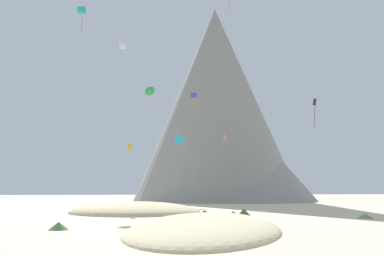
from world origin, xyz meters
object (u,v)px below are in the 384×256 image
(kite_pink_mid, at_px, (225,139))
(kite_gold_low, at_px, (129,147))
(bush_far_right, at_px, (233,213))
(kite_teal_high, at_px, (82,10))
(bush_ridge_crest, at_px, (59,226))
(kite_indigo_mid, at_px, (194,95))
(rock_massif, at_px, (217,118))
(kite_white_high, at_px, (123,46))
(kite_green_mid, at_px, (150,91))
(bush_mid_center, at_px, (204,212))
(bush_far_left, at_px, (89,211))
(kite_cyan_mid, at_px, (179,140))
(bush_near_left, at_px, (365,216))
(bush_near_right, at_px, (244,213))
(kite_black_mid, at_px, (315,106))

(kite_pink_mid, distance_m, kite_gold_low, 31.93)
(bush_far_right, xyz_separation_m, kite_teal_high, (-25.52, 20.05, 38.82))
(bush_ridge_crest, bearing_deg, kite_indigo_mid, 64.29)
(kite_indigo_mid, bearing_deg, rock_massif, -174.23)
(kite_indigo_mid, relative_size, kite_white_high, 1.54)
(rock_massif, height_order, kite_green_mid, rock_massif)
(bush_ridge_crest, relative_size, kite_gold_low, 1.24)
(kite_gold_low, bearing_deg, kite_white_high, 134.93)
(bush_mid_center, xyz_separation_m, kite_green_mid, (-8.17, 14.16, 22.03))
(bush_mid_center, height_order, kite_indigo_mid, kite_indigo_mid)
(bush_far_left, distance_m, kite_cyan_mid, 39.23)
(bush_near_left, distance_m, kite_green_mid, 43.28)
(kite_pink_mid, bearing_deg, bush_near_right, -64.80)
(kite_teal_high, bearing_deg, bush_mid_center, -33.93)
(rock_massif, xyz_separation_m, kite_pink_mid, (-4.49, -30.79, -10.89))
(kite_black_mid, relative_size, kite_green_mid, 1.21)
(bush_mid_center, height_order, bush_near_right, bush_near_right)
(kite_teal_high, xyz_separation_m, kite_green_mid, (13.82, -2.50, -16.81))
(kite_cyan_mid, distance_m, kite_green_mid, 20.62)
(bush_far_right, xyz_separation_m, kite_white_high, (-18.06, 36.59, 38.19))
(rock_massif, bearing_deg, kite_indigo_mid, -107.13)
(bush_near_right, bearing_deg, rock_massif, 81.24)
(kite_black_mid, bearing_deg, kite_teal_high, 3.12)
(bush_mid_center, height_order, kite_green_mid, kite_green_mid)
(bush_far_right, xyz_separation_m, kite_green_mid, (-11.70, 17.55, 22.01))
(bush_ridge_crest, distance_m, bush_far_right, 26.75)
(bush_far_left, relative_size, kite_indigo_mid, 0.71)
(bush_far_left, height_order, kite_black_mid, kite_black_mid)
(bush_far_right, bearing_deg, bush_ridge_crest, -139.48)
(bush_near_left, distance_m, bush_far_right, 17.11)
(bush_ridge_crest, xyz_separation_m, bush_far_left, (0.13, 20.13, 0.11))
(bush_far_left, xyz_separation_m, kite_pink_mid, (26.56, 29.87, 14.74))
(bush_far_right, xyz_separation_m, kite_gold_low, (-15.01, 9.38, 10.15))
(kite_indigo_mid, xyz_separation_m, kite_green_mid, (-8.79, -1.26, 0.35))
(bush_near_right, distance_m, kite_cyan_mid, 42.26)
(kite_teal_high, bearing_deg, bush_far_right, -34.94)
(bush_ridge_crest, height_order, kite_gold_low, kite_gold_low)
(bush_far_left, height_order, kite_white_high, kite_white_high)
(bush_far_left, bearing_deg, bush_ridge_crest, -90.37)
(bush_ridge_crest, height_order, kite_pink_mid, kite_pink_mid)
(kite_pink_mid, bearing_deg, bush_far_left, -97.29)
(kite_green_mid, height_order, kite_white_high, kite_white_high)
(bush_near_right, height_order, kite_gold_low, kite_gold_low)
(kite_green_mid, bearing_deg, rock_massif, 83.41)
(kite_teal_high, bearing_deg, bush_near_right, -39.63)
(bush_far_left, bearing_deg, kite_pink_mid, 48.36)
(bush_near_left, distance_m, kite_gold_low, 36.26)
(bush_near_left, relative_size, kite_cyan_mid, 0.34)
(bush_mid_center, bearing_deg, bush_far_right, -43.89)
(bush_near_right, distance_m, rock_massif, 72.87)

